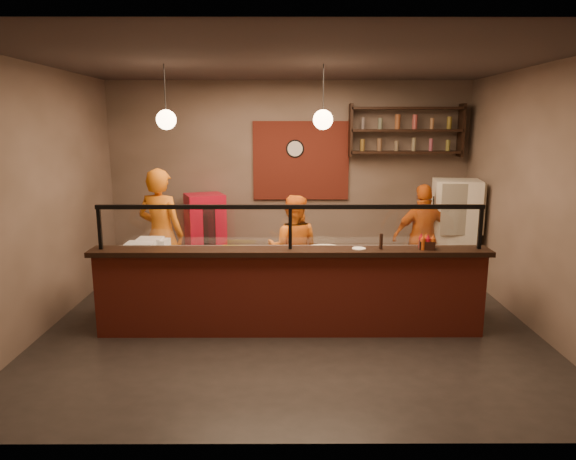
{
  "coord_description": "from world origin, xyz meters",
  "views": [
    {
      "loc": [
        -0.05,
        -6.15,
        2.49
      ],
      "look_at": [
        -0.02,
        0.3,
        1.16
      ],
      "focal_mm": 32.0,
      "sensor_mm": 36.0,
      "label": 1
    }
  ],
  "objects_px": {
    "red_cooler": "(206,235)",
    "cook_mid": "(293,249)",
    "wall_clock": "(295,149)",
    "cook_right": "(423,237)",
    "cook_left": "(161,234)",
    "fridge": "(454,232)",
    "pizza_dough": "(325,249)",
    "pepper_mill": "(381,241)",
    "condiment_caddy": "(427,245)"
  },
  "relations": [
    {
      "from": "red_cooler",
      "to": "cook_mid",
      "type": "bearing_deg",
      "value": -62.27
    },
    {
      "from": "wall_clock",
      "to": "cook_right",
      "type": "distance_m",
      "value": 2.53
    },
    {
      "from": "cook_left",
      "to": "fridge",
      "type": "xyz_separation_m",
      "value": [
        4.44,
        0.69,
        -0.12
      ]
    },
    {
      "from": "pizza_dough",
      "to": "pepper_mill",
      "type": "distance_m",
      "value": 0.91
    },
    {
      "from": "cook_left",
      "to": "pepper_mill",
      "type": "bearing_deg",
      "value": 173.38
    },
    {
      "from": "condiment_caddy",
      "to": "cook_left",
      "type": "bearing_deg",
      "value": 158.67
    },
    {
      "from": "cook_left",
      "to": "condiment_caddy",
      "type": "height_order",
      "value": "cook_left"
    },
    {
      "from": "wall_clock",
      "to": "cook_left",
      "type": "height_order",
      "value": "wall_clock"
    },
    {
      "from": "fridge",
      "to": "pepper_mill",
      "type": "relative_size",
      "value": 9.09
    },
    {
      "from": "cook_mid",
      "to": "pizza_dough",
      "type": "height_order",
      "value": "cook_mid"
    },
    {
      "from": "fridge",
      "to": "pepper_mill",
      "type": "bearing_deg",
      "value": -117.0
    },
    {
      "from": "pizza_dough",
      "to": "condiment_caddy",
      "type": "relative_size",
      "value": 2.96
    },
    {
      "from": "wall_clock",
      "to": "red_cooler",
      "type": "xyz_separation_m",
      "value": [
        -1.48,
        -0.31,
        -1.41
      ]
    },
    {
      "from": "pepper_mill",
      "to": "pizza_dough",
      "type": "bearing_deg",
      "value": 133.91
    },
    {
      "from": "fridge",
      "to": "cook_left",
      "type": "bearing_deg",
      "value": -161.11
    },
    {
      "from": "cook_left",
      "to": "condiment_caddy",
      "type": "distance_m",
      "value": 3.7
    },
    {
      "from": "wall_clock",
      "to": "cook_left",
      "type": "distance_m",
      "value": 2.67
    },
    {
      "from": "cook_mid",
      "to": "pizza_dough",
      "type": "distance_m",
      "value": 0.72
    },
    {
      "from": "condiment_caddy",
      "to": "cook_mid",
      "type": "bearing_deg",
      "value": 141.92
    },
    {
      "from": "cook_left",
      "to": "pepper_mill",
      "type": "height_order",
      "value": "cook_left"
    },
    {
      "from": "cook_left",
      "to": "condiment_caddy",
      "type": "bearing_deg",
      "value": 176.85
    },
    {
      "from": "pizza_dough",
      "to": "pepper_mill",
      "type": "bearing_deg",
      "value": -46.09
    },
    {
      "from": "cook_mid",
      "to": "cook_left",
      "type": "bearing_deg",
      "value": 3.75
    },
    {
      "from": "red_cooler",
      "to": "fridge",
      "type": "bearing_deg",
      "value": -27.38
    },
    {
      "from": "cook_right",
      "to": "wall_clock",
      "type": "bearing_deg",
      "value": -31.95
    },
    {
      "from": "wall_clock",
      "to": "pizza_dough",
      "type": "relative_size",
      "value": 0.57
    },
    {
      "from": "wall_clock",
      "to": "pizza_dough",
      "type": "distance_m",
      "value": 2.47
    },
    {
      "from": "cook_mid",
      "to": "pizza_dough",
      "type": "xyz_separation_m",
      "value": [
        0.41,
        -0.58,
        0.14
      ]
    },
    {
      "from": "red_cooler",
      "to": "pizza_dough",
      "type": "distance_m",
      "value": 2.6
    },
    {
      "from": "cook_right",
      "to": "pepper_mill",
      "type": "height_order",
      "value": "cook_right"
    },
    {
      "from": "wall_clock",
      "to": "fridge",
      "type": "relative_size",
      "value": 0.18
    },
    {
      "from": "wall_clock",
      "to": "condiment_caddy",
      "type": "bearing_deg",
      "value": -61.51
    },
    {
      "from": "cook_right",
      "to": "pizza_dough",
      "type": "bearing_deg",
      "value": 30.75
    },
    {
      "from": "pizza_dough",
      "to": "condiment_caddy",
      "type": "distance_m",
      "value": 1.32
    },
    {
      "from": "cook_mid",
      "to": "condiment_caddy",
      "type": "xyz_separation_m",
      "value": [
        1.55,
        -1.22,
        0.34
      ]
    },
    {
      "from": "fridge",
      "to": "condiment_caddy",
      "type": "bearing_deg",
      "value": -106.04
    },
    {
      "from": "cook_right",
      "to": "fridge",
      "type": "height_order",
      "value": "fridge"
    },
    {
      "from": "cook_right",
      "to": "cook_mid",
      "type": "bearing_deg",
      "value": 10.81
    },
    {
      "from": "red_cooler",
      "to": "pepper_mill",
      "type": "xyz_separation_m",
      "value": [
        2.45,
        -2.46,
        0.46
      ]
    },
    {
      "from": "cook_mid",
      "to": "red_cooler",
      "type": "distance_m",
      "value": 1.9
    },
    {
      "from": "cook_right",
      "to": "pizza_dough",
      "type": "relative_size",
      "value": 3.07
    },
    {
      "from": "cook_left",
      "to": "cook_right",
      "type": "relative_size",
      "value": 1.17
    },
    {
      "from": "wall_clock",
      "to": "pepper_mill",
      "type": "bearing_deg",
      "value": -70.79
    },
    {
      "from": "cook_right",
      "to": "red_cooler",
      "type": "height_order",
      "value": "cook_right"
    },
    {
      "from": "cook_mid",
      "to": "pizza_dough",
      "type": "bearing_deg",
      "value": 132.51
    },
    {
      "from": "cook_right",
      "to": "pepper_mill",
      "type": "bearing_deg",
      "value": 55.71
    },
    {
      "from": "red_cooler",
      "to": "pizza_dough",
      "type": "bearing_deg",
      "value": -66.14
    },
    {
      "from": "cook_left",
      "to": "cook_mid",
      "type": "bearing_deg",
      "value": -165.73
    },
    {
      "from": "fridge",
      "to": "condiment_caddy",
      "type": "height_order",
      "value": "fridge"
    },
    {
      "from": "cook_mid",
      "to": "wall_clock",
      "type": "bearing_deg",
      "value": -84.1
    }
  ]
}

